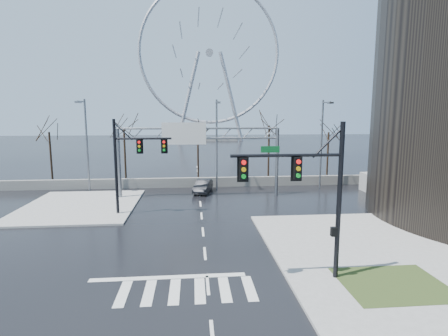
{
  "coord_description": "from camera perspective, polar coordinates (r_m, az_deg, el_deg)",
  "views": [
    {
      "loc": [
        -0.64,
        -20.17,
        8.29
      ],
      "look_at": [
        1.89,
        8.09,
        4.0
      ],
      "focal_mm": 28.0,
      "sensor_mm": 36.0,
      "label": 1
    }
  ],
  "objects": [
    {
      "name": "sidewalk_far",
      "position": [
        34.78,
        -22.4,
        -5.73
      ],
      "size": [
        10.0,
        12.0,
        0.15
      ],
      "primitive_type": "cube",
      "color": "gray",
      "rests_on": "ground"
    },
    {
      "name": "tree_far_right",
      "position": [
        47.65,
        16.69,
        4.78
      ],
      "size": [
        3.4,
        3.4,
        6.8
      ],
      "color": "black",
      "rests_on": "ground"
    },
    {
      "name": "streetlight_left",
      "position": [
        40.05,
        -21.65,
        4.56
      ],
      "size": [
        0.5,
        2.55,
        10.0
      ],
      "color": "slate",
      "rests_on": "ground"
    },
    {
      "name": "ferris_wheel",
      "position": [
        116.68,
        -2.39,
        17.39
      ],
      "size": [
        45.0,
        6.0,
        50.91
      ],
      "color": "gray",
      "rests_on": "ground"
    },
    {
      "name": "tree_right",
      "position": [
        44.77,
        7.37,
        5.88
      ],
      "size": [
        3.9,
        3.9,
        7.8
      ],
      "color": "black",
      "rests_on": "ground"
    },
    {
      "name": "tree_left",
      "position": [
        44.52,
        -16.0,
        5.29
      ],
      "size": [
        3.75,
        3.75,
        7.5
      ],
      "color": "black",
      "rests_on": "ground"
    },
    {
      "name": "car",
      "position": [
        37.92,
        -3.45,
        -2.97
      ],
      "size": [
        2.41,
        4.42,
        1.38
      ],
      "primitive_type": "imported",
      "rotation": [
        0.0,
        0.0,
        -0.24
      ],
      "color": "black",
      "rests_on": "ground"
    },
    {
      "name": "signal_mast_near",
      "position": [
        17.47,
        14.34,
        -2.95
      ],
      "size": [
        5.52,
        0.41,
        8.0
      ],
      "color": "black",
      "rests_on": "ground"
    },
    {
      "name": "tree_far_left",
      "position": [
        47.53,
        -26.61,
        4.42
      ],
      "size": [
        3.5,
        3.5,
        7.0
      ],
      "color": "black",
      "rests_on": "ground"
    },
    {
      "name": "grass_strip",
      "position": [
        19.73,
        25.88,
        -16.66
      ],
      "size": [
        5.0,
        4.0,
        0.02
      ],
      "primitive_type": "cube",
      "color": "#273717",
      "rests_on": "sidewalk_near"
    },
    {
      "name": "tree_center",
      "position": [
        44.78,
        -4.3,
        4.58
      ],
      "size": [
        3.25,
        3.25,
        6.5
      ],
      "color": "black",
      "rests_on": "ground"
    },
    {
      "name": "signal_mast_far",
      "position": [
        29.79,
        -15.19,
        1.64
      ],
      "size": [
        4.72,
        0.41,
        8.0
      ],
      "color": "black",
      "rests_on": "ground"
    },
    {
      "name": "sign_gantry",
      "position": [
        35.26,
        -4.67,
        3.51
      ],
      "size": [
        16.36,
        0.4,
        7.6
      ],
      "color": "slate",
      "rests_on": "ground"
    },
    {
      "name": "ground",
      "position": [
        21.81,
        -3.14,
        -13.75
      ],
      "size": [
        260.0,
        260.0,
        0.0
      ],
      "primitive_type": "plane",
      "color": "black",
      "rests_on": "ground"
    },
    {
      "name": "barrier_wall",
      "position": [
        40.91,
        -4.13,
        -2.33
      ],
      "size": [
        52.0,
        0.5,
        1.1
      ],
      "primitive_type": "cube",
      "color": "slate",
      "rests_on": "ground"
    },
    {
      "name": "streetlight_mid",
      "position": [
        38.5,
        -1.18,
        5.02
      ],
      "size": [
        0.5,
        2.55,
        10.0
      ],
      "color": "slate",
      "rests_on": "ground"
    },
    {
      "name": "streetlight_right",
      "position": [
        41.1,
        15.82,
        4.92
      ],
      "size": [
        0.5,
        2.55,
        10.0
      ],
      "color": "slate",
      "rests_on": "ground"
    },
    {
      "name": "sidewalk_right_ext",
      "position": [
        25.93,
        19.76,
        -10.4
      ],
      "size": [
        12.0,
        10.0,
        0.15
      ],
      "primitive_type": "cube",
      "color": "gray",
      "rests_on": "ground"
    }
  ]
}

